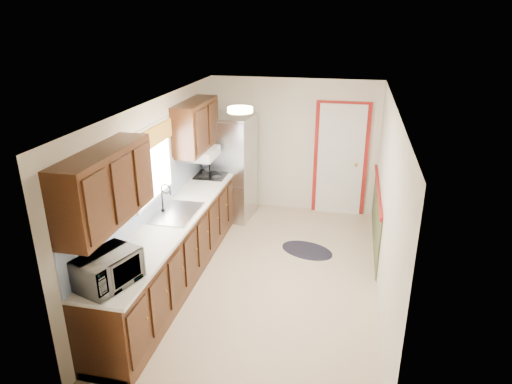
% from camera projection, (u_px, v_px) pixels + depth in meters
% --- Properties ---
extents(room_shell, '(3.20, 5.20, 2.52)m').
position_uv_depth(room_shell, '(267.00, 197.00, 5.92)').
color(room_shell, '#CAB18E').
rests_on(room_shell, ground).
extents(kitchen_run, '(0.63, 4.00, 2.20)m').
position_uv_depth(kitchen_run, '(171.00, 225.00, 6.04)').
color(kitchen_run, '#32180B').
rests_on(kitchen_run, ground).
extents(back_wall_trim, '(1.12, 2.30, 2.08)m').
position_uv_depth(back_wall_trim, '(348.00, 171.00, 7.85)').
color(back_wall_trim, maroon).
rests_on(back_wall_trim, ground).
extents(ceiling_fixture, '(0.30, 0.30, 0.06)m').
position_uv_depth(ceiling_fixture, '(240.00, 110.00, 5.37)').
color(ceiling_fixture, '#FFD88C').
rests_on(ceiling_fixture, room_shell).
extents(microwave, '(0.50, 0.67, 0.40)m').
position_uv_depth(microwave, '(108.00, 266.00, 4.40)').
color(microwave, white).
rests_on(microwave, kitchen_run).
extents(refrigerator, '(0.83, 0.80, 1.82)m').
position_uv_depth(refrigerator, '(230.00, 167.00, 7.97)').
color(refrigerator, '#B7B7BC').
rests_on(refrigerator, ground).
extents(rug, '(0.96, 0.80, 0.01)m').
position_uv_depth(rug, '(307.00, 250.00, 7.05)').
color(rug, black).
rests_on(rug, ground).
extents(cooktop, '(0.49, 0.59, 0.02)m').
position_uv_depth(cooktop, '(212.00, 174.00, 7.52)').
color(cooktop, black).
rests_on(cooktop, kitchen_run).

